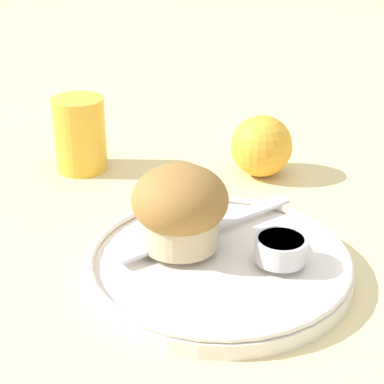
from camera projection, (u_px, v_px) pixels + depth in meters
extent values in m
plane|color=beige|center=(218.00, 267.00, 0.58)|extent=(3.00, 3.00, 0.00)
cylinder|color=silver|center=(217.00, 266.00, 0.57)|extent=(0.24, 0.24, 0.01)
torus|color=silver|center=(217.00, 257.00, 0.57)|extent=(0.23, 0.23, 0.01)
cylinder|color=beige|center=(180.00, 226.00, 0.57)|extent=(0.07, 0.07, 0.04)
ellipsoid|color=olive|center=(180.00, 199.00, 0.56)|extent=(0.09, 0.09, 0.06)
cylinder|color=silver|center=(280.00, 249.00, 0.55)|extent=(0.05, 0.05, 0.02)
cylinder|color=beige|center=(281.00, 240.00, 0.55)|extent=(0.04, 0.04, 0.00)
sphere|color=maroon|center=(186.00, 218.00, 0.61)|extent=(0.02, 0.02, 0.02)
sphere|color=maroon|center=(204.00, 218.00, 0.61)|extent=(0.02, 0.02, 0.02)
cube|color=silver|center=(208.00, 227.00, 0.61)|extent=(0.17, 0.13, 0.00)
sphere|color=#F4A82D|center=(262.00, 146.00, 0.75)|extent=(0.07, 0.07, 0.07)
cylinder|color=gold|center=(80.00, 134.00, 0.76)|extent=(0.06, 0.06, 0.09)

